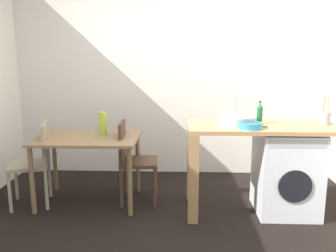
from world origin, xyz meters
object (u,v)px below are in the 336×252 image
chair_opposite (132,157)px  washing_machine (286,172)px  bottle_tall_green (260,113)px  utensil_crock (325,118)px  chair_person_seat (36,159)px  vase (103,124)px  mixing_bowl (250,125)px  dining_table (88,146)px

chair_opposite → washing_machine: chair_opposite is taller
bottle_tall_green → utensil_crock: bearing=-1.5°
bottle_tall_green → utensil_crock: utensil_crock is taller
chair_person_seat → vase: 0.81m
mixing_bowl → vase: bearing=162.8°
chair_person_seat → vase: vase is taller
washing_machine → vase: 2.01m
mixing_bowl → vase: vase is taller
dining_table → chair_person_seat: 0.57m
bottle_tall_green → mixing_bowl: bearing=-118.3°
dining_table → chair_opposite: (0.48, 0.05, -0.14)m
bottle_tall_green → mixing_bowl: size_ratio=1.04×
bottle_tall_green → chair_opposite: bearing=173.6°
chair_person_seat → washing_machine: chair_person_seat is taller
chair_opposite → chair_person_seat: bearing=-85.5°
chair_opposite → bottle_tall_green: bearing=81.0°
chair_opposite → vase: size_ratio=3.49×
washing_machine → vase: size_ratio=3.34×
washing_machine → utensil_crock: utensil_crock is taller
dining_table → bottle_tall_green: (1.81, -0.10, 0.38)m
chair_opposite → vase: 0.49m
utensil_crock → chair_person_seat: bearing=179.2°
dining_table → mixing_bowl: mixing_bowl is taller
dining_table → chair_person_seat: chair_person_seat is taller
chair_opposite → bottle_tall_green: bottle_tall_green is taller
bottle_tall_green → mixing_bowl: 0.31m
chair_person_seat → chair_opposite: same height
washing_machine → chair_opposite: bearing=172.3°
washing_machine → utensil_crock: bearing=8.1°
mixing_bowl → vase: (-1.52, 0.47, -0.09)m
dining_table → chair_opposite: chair_opposite is taller
mixing_bowl → utensil_crock: bearing=17.4°
chair_opposite → utensil_crock: bearing=82.6°
vase → chair_opposite: bearing=-9.3°
dining_table → chair_person_seat: bearing=-171.6°
chair_person_seat → chair_opposite: (1.02, 0.13, 0.00)m
mixing_bowl → utensil_crock: (0.80, 0.25, 0.03)m
dining_table → mixing_bowl: size_ratio=4.89×
dining_table → washing_machine: 2.11m
bottle_tall_green → utensil_crock: size_ratio=0.78×
washing_machine → utensil_crock: size_ratio=2.87×
chair_person_seat → vase: bearing=-90.4°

